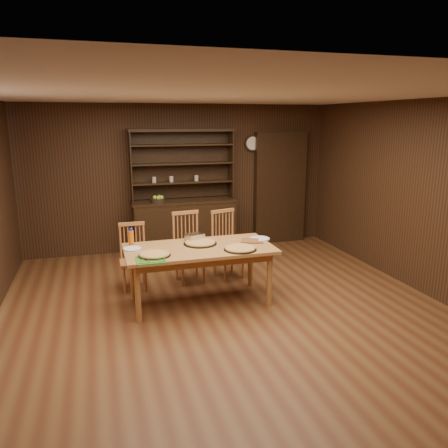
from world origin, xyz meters
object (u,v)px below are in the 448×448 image
object	(u,v)px
china_hutch	(184,219)
chair_right	(226,242)
chair_left	(133,254)
chair_center	(188,245)
juice_bottle	(131,237)
dining_table	(199,253)

from	to	relation	value
china_hutch	chair_right	xyz separation A→B (m)	(0.35, -1.45, -0.06)
chair_left	chair_center	distance (m)	0.80
china_hutch	juice_bottle	size ratio (longest dim) A/B	9.98
china_hutch	chair_center	world-z (taller)	china_hutch
china_hutch	chair_left	size ratio (longest dim) A/B	2.34
juice_bottle	china_hutch	bearing A→B (deg)	61.11
dining_table	chair_left	bearing A→B (deg)	134.05
china_hutch	dining_table	size ratio (longest dim) A/B	1.16
chair_left	chair_right	size ratio (longest dim) A/B	0.91
china_hutch	chair_left	bearing A→B (deg)	-124.25
dining_table	chair_right	xyz separation A→B (m)	(0.62, 0.86, -0.13)
dining_table	chair_center	bearing A→B (deg)	88.03
chair_center	chair_right	xyz separation A→B (m)	(0.59, 0.01, -0.01)
chair_left	chair_center	bearing A→B (deg)	5.68
dining_table	chair_center	world-z (taller)	chair_center
china_hutch	juice_bottle	world-z (taller)	china_hutch
chair_right	chair_left	bearing A→B (deg)	166.93
dining_table	juice_bottle	distance (m)	0.91
china_hutch	chair_right	world-z (taller)	china_hutch
chair_left	chair_right	bearing A→B (deg)	4.31
dining_table	chair_right	bearing A→B (deg)	54.53
dining_table	chair_center	xyz separation A→B (m)	(0.03, 0.85, -0.12)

